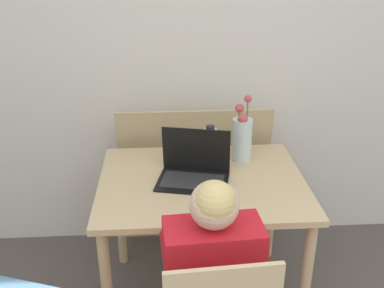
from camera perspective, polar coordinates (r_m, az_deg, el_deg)
The scene contains 7 objects.
wall_back at distance 2.60m, azimuth 2.88°, elevation 12.57°, with size 6.40×0.05×2.50m.
dining_table at distance 2.22m, azimuth 1.25°, elevation -6.83°, with size 0.99×0.77×0.73m.
person_seated at distance 1.73m, azimuth 2.32°, elevation -15.77°, with size 0.37×0.44×1.07m.
laptop at distance 2.15m, azimuth 0.27°, elevation -3.11°, with size 0.37×0.30×0.24m.
flower_vase at distance 2.33m, azimuth 6.36°, elevation 0.93°, with size 0.10×0.10×0.35m.
water_bottle at distance 2.30m, azimuth 2.29°, elevation -0.19°, with size 0.07×0.07×0.20m.
cardboard_panel at distance 2.75m, azimuth 0.27°, elevation -4.35°, with size 0.90×0.14×0.92m.
Camera 1 is at (-0.29, -0.31, 1.78)m, focal length 42.00 mm.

